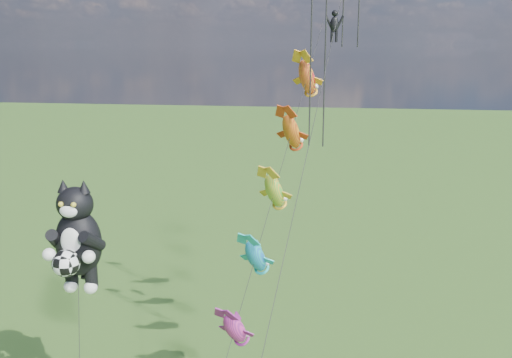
# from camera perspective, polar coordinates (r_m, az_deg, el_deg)

# --- Properties ---
(cat_kite_rig) EXTENTS (2.71, 4.25, 11.69)m
(cat_kite_rig) POSITION_cam_1_polar(r_m,az_deg,el_deg) (28.77, -17.52, -5.55)
(cat_kite_rig) COLOR brown
(cat_kite_rig) RESTS_ON ground
(fish_windsock_rig) EXTENTS (4.63, 15.35, 19.18)m
(fish_windsock_rig) POSITION_cam_1_polar(r_m,az_deg,el_deg) (28.21, 1.83, -1.31)
(fish_windsock_rig) COLOR brown
(fish_windsock_rig) RESTS_ON ground
(parafoil_rig) EXTENTS (4.87, 17.18, 25.51)m
(parafoil_rig) POSITION_cam_1_polar(r_m,az_deg,el_deg) (27.57, 7.70, 15.94)
(parafoil_rig) COLOR brown
(parafoil_rig) RESTS_ON ground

